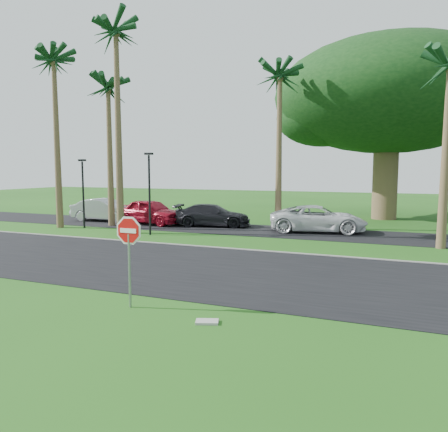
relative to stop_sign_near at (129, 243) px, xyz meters
name	(u,v)px	position (x,y,z in m)	size (l,w,h in m)	color
ground	(169,280)	(-0.50, 3.00, -1.77)	(120.00, 120.00, 0.00)	#1B4A12
road	(195,267)	(-0.50, 5.00, -1.76)	(120.00, 8.00, 0.02)	black
parking_strip	(271,231)	(-0.50, 15.50, -1.76)	(120.00, 5.00, 0.02)	black
curb	(233,249)	(-0.50, 9.05, -1.74)	(120.00, 0.12, 0.06)	gray
stop_sign_near	(129,243)	(0.00, 0.00, 0.00)	(1.05, 0.07, 2.62)	gray
palm_left_far	(54,65)	(-13.50, 12.00, 8.36)	(5.00, 5.00, 11.50)	brown
palm_left_mid	(108,91)	(-11.00, 14.00, 6.90)	(5.00, 5.00, 10.00)	brown
palm_left_near	(116,37)	(-8.50, 11.50, 9.33)	(5.00, 5.00, 12.50)	brown
palm_center	(280,80)	(-0.50, 17.00, 7.39)	(5.00, 5.00, 10.50)	brown
canopy_tree	(388,97)	(5.50, 25.00, 7.17)	(16.50, 16.50, 13.12)	brown
streetlight_left	(83,189)	(-12.00, 12.50, 0.72)	(0.45, 0.25, 4.34)	black
streetlight_right	(149,188)	(-6.50, 11.50, 0.88)	(0.45, 0.25, 4.64)	black
car_silver	(105,210)	(-12.93, 15.85, -0.97)	(1.69, 4.85, 1.60)	#AFB1B6
car_red	(151,212)	(-9.00, 15.67, -0.94)	(1.98, 4.93, 1.68)	maroon
car_dark	(212,216)	(-4.67, 16.17, -1.06)	(2.00, 4.92, 1.43)	black
car_minivan	(318,219)	(2.17, 16.17, -0.99)	(2.60, 5.63, 1.56)	silver
utility_slab	(207,322)	(2.43, -0.33, -1.74)	(0.55, 0.35, 0.06)	#9F9F97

